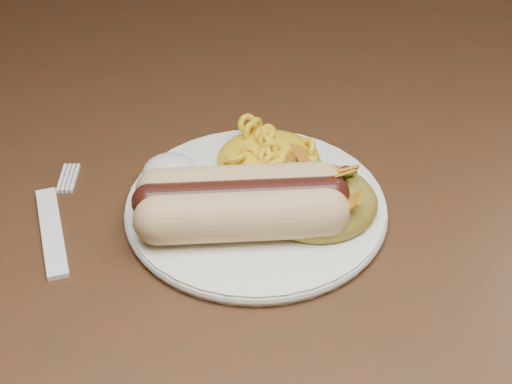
{
  "coord_description": "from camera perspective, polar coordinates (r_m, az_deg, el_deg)",
  "views": [
    {
      "loc": [
        -0.07,
        -0.63,
        1.14
      ],
      "look_at": [
        -0.07,
        -0.17,
        0.77
      ],
      "focal_mm": 55.0,
      "sensor_mm": 36.0,
      "label": 1
    }
  ],
  "objects": [
    {
      "name": "fork",
      "position": [
        0.6,
        -14.64,
        -2.78
      ],
      "size": [
        0.07,
        0.16,
        0.0
      ],
      "primitive_type": "cube",
      "rotation": [
        0.0,
        0.0,
        0.29
      ],
      "color": "white",
      "rests_on": "table"
    },
    {
      "name": "mac_and_cheese",
      "position": [
        0.62,
        0.95,
        3.33
      ],
      "size": [
        0.1,
        0.1,
        0.03
      ],
      "primitive_type": "ellipsoid",
      "rotation": [
        0.0,
        0.0,
        -0.31
      ],
      "color": "yellow",
      "rests_on": "plate"
    },
    {
      "name": "sour_cream",
      "position": [
        0.61,
        -6.31,
        1.74
      ],
      "size": [
        0.05,
        0.05,
        0.03
      ],
      "primitive_type": "ellipsoid",
      "rotation": [
        0.0,
        0.0,
        0.26
      ],
      "color": "silver",
      "rests_on": "plate"
    },
    {
      "name": "table",
      "position": [
        0.79,
        5.29,
        1.35
      ],
      "size": [
        1.6,
        0.9,
        0.75
      ],
      "color": "#452311",
      "rests_on": "floor"
    },
    {
      "name": "hotdog",
      "position": [
        0.56,
        -1.07,
        -0.68
      ],
      "size": [
        0.13,
        0.08,
        0.04
      ],
      "rotation": [
        0.0,
        0.0,
        0.07
      ],
      "color": "tan",
      "rests_on": "plate"
    },
    {
      "name": "taco_salad",
      "position": [
        0.58,
        4.47,
        0.01
      ],
      "size": [
        0.09,
        0.09,
        0.04
      ],
      "rotation": [
        0.0,
        0.0,
        0.05
      ],
      "color": "#C38224",
      "rests_on": "plate"
    },
    {
      "name": "plate",
      "position": [
        0.59,
        0.0,
        -1.14
      ],
      "size": [
        0.21,
        0.21,
        0.01
      ],
      "primitive_type": "cylinder",
      "rotation": [
        0.0,
        0.0,
        -0.08
      ],
      "color": "white",
      "rests_on": "table"
    }
  ]
}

